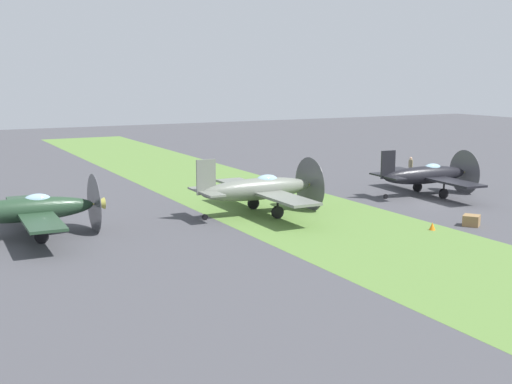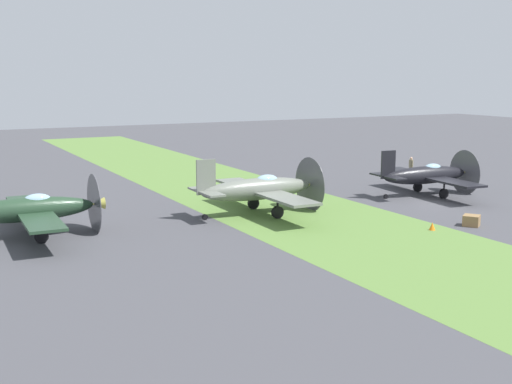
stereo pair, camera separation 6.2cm
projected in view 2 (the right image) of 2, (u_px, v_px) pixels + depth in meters
ground_plane at (442, 202)px, 45.94m from camera, size 160.00×160.00×0.00m
grass_verge at (311, 217)px, 41.05m from camera, size 120.00×11.00×0.01m
airplane_lead at (427, 175)px, 48.35m from camera, size 10.14×8.02×3.60m
airplane_wingman at (260, 189)px, 41.77m from camera, size 10.78×8.58×3.87m
airplane_trail at (29, 210)px, 35.73m from camera, size 10.29×8.17×3.68m
ground_crew_chief at (411, 166)px, 57.31m from camera, size 0.62×0.38×1.73m
fuel_drum at (320, 189)px, 48.64m from camera, size 0.60×0.60×0.90m
supply_crate at (471, 221)px, 38.70m from camera, size 1.25×1.25×0.64m
runway_marker_cone at (432, 226)px, 37.67m from camera, size 0.36×0.36×0.44m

